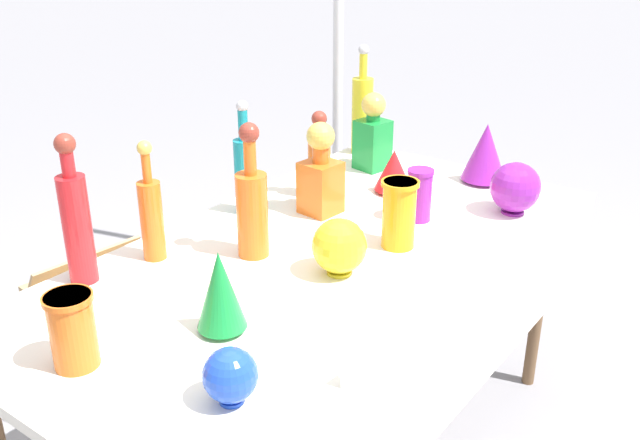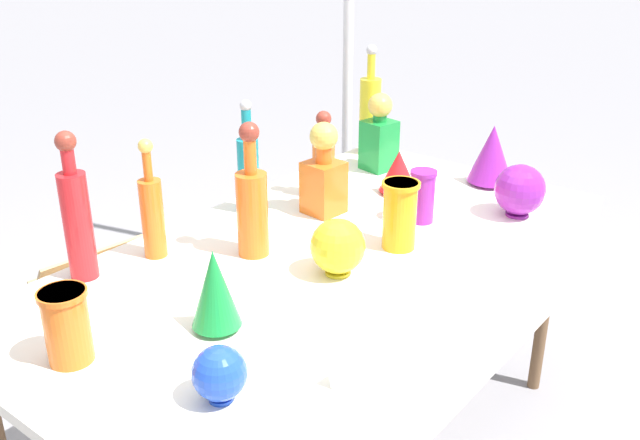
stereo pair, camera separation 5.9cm
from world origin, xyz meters
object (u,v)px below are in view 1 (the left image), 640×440
(cardboard_box_behind_left, at_px, (112,318))
(square_decanter_0, at_px, (373,134))
(round_bowl_1, at_px, (339,246))
(tall_bottle_1, at_px, (76,220))
(fluted_vase_0, at_px, (485,152))
(round_bowl_2, at_px, (515,188))
(fluted_vase_2, at_px, (394,170))
(tall_bottle_0, at_px, (362,112))
(tall_bottle_2, at_px, (245,170))
(slender_vase_0, at_px, (420,193))
(tall_bottle_4, at_px, (252,206))
(slender_vase_2, at_px, (72,328))
(tall_bottle_5, at_px, (319,162))
(round_bowl_0, at_px, (230,375))
(tall_bottle_3, at_px, (151,214))
(square_decanter_1, at_px, (321,174))
(fluted_vase_1, at_px, (220,291))
(slender_vase_1, at_px, (399,212))
(canopy_pole, at_px, (338,78))

(cardboard_box_behind_left, bearing_deg, square_decanter_0, -47.73)
(round_bowl_1, bearing_deg, tall_bottle_1, 129.75)
(fluted_vase_0, bearing_deg, round_bowl_2, -136.11)
(tall_bottle_1, bearing_deg, square_decanter_0, -6.27)
(fluted_vase_2, bearing_deg, tall_bottle_0, 47.66)
(tall_bottle_2, bearing_deg, slender_vase_0, -60.22)
(tall_bottle_0, bearing_deg, tall_bottle_4, -164.44)
(tall_bottle_4, height_order, slender_vase_2, tall_bottle_4)
(fluted_vase_0, bearing_deg, tall_bottle_2, 145.09)
(tall_bottle_5, height_order, round_bowl_0, tall_bottle_5)
(square_decanter_0, bearing_deg, round_bowl_2, -98.61)
(tall_bottle_3, xyz_separation_m, tall_bottle_4, (0.18, -0.21, 0.01))
(tall_bottle_1, xyz_separation_m, tall_bottle_4, (0.38, -0.25, -0.02))
(tall_bottle_2, height_order, round_bowl_2, tall_bottle_2)
(tall_bottle_1, relative_size, fluted_vase_2, 2.65)
(tall_bottle_2, bearing_deg, round_bowl_2, -54.11)
(tall_bottle_1, bearing_deg, fluted_vase_0, -21.96)
(square_decanter_1, bearing_deg, fluted_vase_2, -18.47)
(fluted_vase_1, bearing_deg, slender_vase_1, -8.52)
(tall_bottle_4, xyz_separation_m, fluted_vase_1, (-0.34, -0.20, -0.04))
(square_decanter_1, xyz_separation_m, fluted_vase_2, (0.29, -0.10, -0.05))
(tall_bottle_5, distance_m, round_bowl_1, 0.56)
(slender_vase_1, height_order, fluted_vase_2, slender_vase_1)
(canopy_pole, bearing_deg, round_bowl_2, -115.28)
(round_bowl_1, relative_size, round_bowl_2, 0.93)
(slender_vase_2, bearing_deg, canopy_pole, 18.54)
(tall_bottle_3, xyz_separation_m, cardboard_box_behind_left, (0.30, 0.67, -0.72))
(tall_bottle_5, relative_size, round_bowl_0, 2.47)
(tall_bottle_4, relative_size, fluted_vase_1, 1.90)
(tall_bottle_0, xyz_separation_m, square_decanter_1, (-0.58, -0.23, -0.03))
(tall_bottle_5, distance_m, fluted_vase_1, 0.86)
(tall_bottle_1, xyz_separation_m, slender_vase_1, (0.66, -0.55, -0.06))
(tall_bottle_5, relative_size, round_bowl_2, 1.76)
(tall_bottle_3, distance_m, canopy_pole, 1.42)
(fluted_vase_2, relative_size, round_bowl_2, 0.90)
(round_bowl_1, xyz_separation_m, canopy_pole, (1.15, 0.82, 0.13))
(tall_bottle_3, relative_size, fluted_vase_0, 1.60)
(tall_bottle_5, height_order, round_bowl_2, tall_bottle_5)
(cardboard_box_behind_left, bearing_deg, round_bowl_2, -66.10)
(round_bowl_1, bearing_deg, square_decanter_0, 26.87)
(fluted_vase_2, bearing_deg, fluted_vase_0, -36.08)
(tall_bottle_2, xyz_separation_m, round_bowl_0, (-0.73, -0.62, -0.08))
(fluted_vase_1, bearing_deg, tall_bottle_5, 21.73)
(fluted_vase_2, bearing_deg, tall_bottle_1, 162.55)
(tall_bottle_0, distance_m, tall_bottle_3, 1.12)
(tall_bottle_1, height_order, tall_bottle_3, tall_bottle_1)
(square_decanter_1, height_order, round_bowl_2, square_decanter_1)
(canopy_pole, bearing_deg, slender_vase_0, -131.22)
(square_decanter_1, bearing_deg, fluted_vase_1, -161.45)
(slender_vase_0, relative_size, fluted_vase_0, 0.78)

